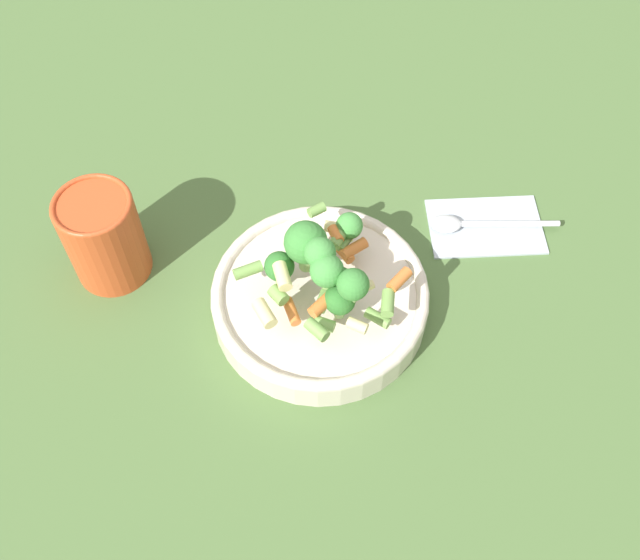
# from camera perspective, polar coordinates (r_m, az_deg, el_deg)

# --- Properties ---
(ground_plane) EXTENTS (3.00, 3.00, 0.00)m
(ground_plane) POSITION_cam_1_polar(r_m,az_deg,el_deg) (0.82, 0.00, -2.23)
(ground_plane) COLOR #4C6B38
(bowl) EXTENTS (0.23, 0.23, 0.04)m
(bowl) POSITION_cam_1_polar(r_m,az_deg,el_deg) (0.80, 0.00, -1.41)
(bowl) COLOR beige
(bowl) RESTS_ON ground_plane
(pasta_salad) EXTENTS (0.16, 0.16, 0.08)m
(pasta_salad) POSITION_cam_1_polar(r_m,az_deg,el_deg) (0.75, 0.24, 1.07)
(pasta_salad) COLOR #8CB766
(pasta_salad) RESTS_ON bowl
(cup) EXTENTS (0.08, 0.08, 0.11)m
(cup) POSITION_cam_1_polar(r_m,az_deg,el_deg) (0.83, -16.18, 3.24)
(cup) COLOR #CC4C23
(cup) RESTS_ON ground_plane
(napkin) EXTENTS (0.12, 0.15, 0.01)m
(napkin) POSITION_cam_1_polar(r_m,az_deg,el_deg) (0.90, 12.50, 4.06)
(napkin) COLOR #B2BCC6
(napkin) RESTS_ON ground_plane
(spoon) EXTENTS (0.07, 0.15, 0.01)m
(spoon) POSITION_cam_1_polar(r_m,az_deg,el_deg) (0.89, 11.35, 4.22)
(spoon) COLOR silver
(spoon) RESTS_ON napkin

